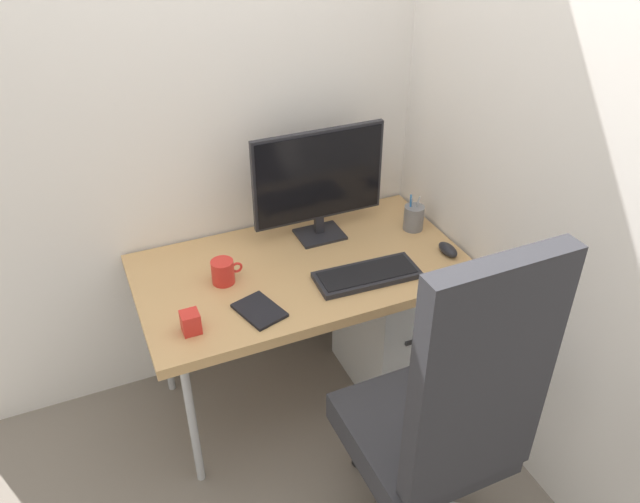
{
  "coord_description": "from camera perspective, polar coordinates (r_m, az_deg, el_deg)",
  "views": [
    {
      "loc": [
        -0.75,
        -1.9,
        2.12
      ],
      "look_at": [
        0.05,
        -0.07,
        0.8
      ],
      "focal_mm": 35.16,
      "sensor_mm": 36.0,
      "label": 1
    }
  ],
  "objects": [
    {
      "name": "ground_plane",
      "position": [
        2.94,
        -1.43,
        -12.59
      ],
      "size": [
        8.0,
        8.0,
        0.0
      ],
      "primitive_type": "plane",
      "color": "slate"
    },
    {
      "name": "notebook",
      "position": [
        2.26,
        -5.54,
        -5.36
      ],
      "size": [
        0.18,
        0.21,
        0.01
      ],
      "primitive_type": "cube",
      "rotation": [
        0.0,
        0.0,
        0.3
      ],
      "color": "black",
      "rests_on": "desk"
    },
    {
      "name": "office_chair",
      "position": [
        2.03,
        11.26,
        -14.46
      ],
      "size": [
        0.56,
        0.58,
        1.3
      ],
      "color": "black",
      "rests_on": "ground_plane"
    },
    {
      "name": "monitor",
      "position": [
        2.55,
        -0.1,
        6.56
      ],
      "size": [
        0.56,
        0.15,
        0.47
      ],
      "color": "black",
      "rests_on": "desk"
    },
    {
      "name": "keyboard",
      "position": [
        2.42,
        4.3,
        -2.14
      ],
      "size": [
        0.41,
        0.18,
        0.02
      ],
      "color": "black",
      "rests_on": "desk"
    },
    {
      "name": "wall_side_right",
      "position": [
        2.32,
        16.51,
        14.06
      ],
      "size": [
        0.04,
        2.26,
        2.8
      ],
      "primitive_type": "cube",
      "color": "white",
      "rests_on": "ground_plane"
    },
    {
      "name": "coffee_mug",
      "position": [
        2.4,
        -8.8,
        -1.83
      ],
      "size": [
        0.12,
        0.09,
        0.09
      ],
      "color": "red",
      "rests_on": "desk"
    },
    {
      "name": "desk",
      "position": [
        2.51,
        -1.64,
        -2.14
      ],
      "size": [
        1.3,
        0.73,
        0.7
      ],
      "color": "tan",
      "rests_on": "ground_plane"
    },
    {
      "name": "wall_back",
      "position": [
        2.51,
        -5.44,
        16.73
      ],
      "size": [
        2.83,
        0.04,
        2.8
      ],
      "primitive_type": "cube",
      "color": "white",
      "rests_on": "ground_plane"
    },
    {
      "name": "pen_holder",
      "position": [
        2.72,
        8.52,
        3.08
      ],
      "size": [
        0.09,
        0.09,
        0.17
      ],
      "color": "slate",
      "rests_on": "desk"
    },
    {
      "name": "desk_clamp_accessory",
      "position": [
        2.19,
        -11.69,
        -6.33
      ],
      "size": [
        0.06,
        0.06,
        0.08
      ],
      "primitive_type": "cube",
      "color": "red",
      "rests_on": "desk"
    },
    {
      "name": "mouse",
      "position": [
        2.6,
        11.56,
        0.17
      ],
      "size": [
        0.06,
        0.11,
        0.04
      ],
      "primitive_type": "ellipsoid",
      "rotation": [
        0.0,
        0.0,
        0.05
      ],
      "color": "black",
      "rests_on": "desk"
    },
    {
      "name": "filing_cabinet",
      "position": [
        2.85,
        6.77,
        -6.55
      ],
      "size": [
        0.39,
        0.5,
        0.59
      ],
      "color": "silver",
      "rests_on": "ground_plane"
    }
  ]
}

